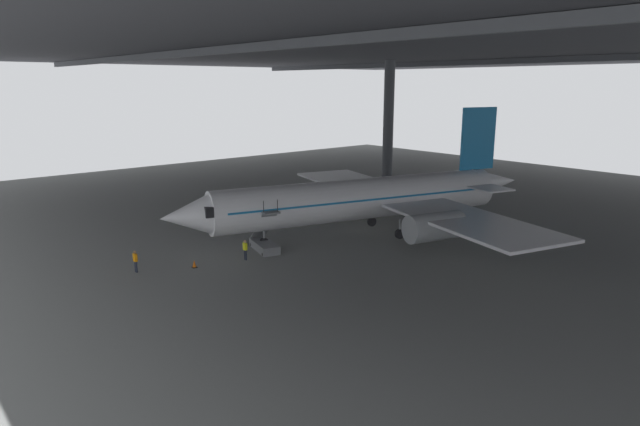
% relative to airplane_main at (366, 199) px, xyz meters
% --- Properties ---
extents(ground_plane, '(110.00, 110.00, 0.00)m').
position_rel_airplane_main_xyz_m(ground_plane, '(-0.33, 1.12, -3.48)').
color(ground_plane, slate).
extents(hangar_structure, '(121.00, 99.00, 18.35)m').
position_rel_airplane_main_xyz_m(hangar_structure, '(-0.38, 14.87, 14.24)').
color(hangar_structure, '#4C4F54').
rests_on(hangar_structure, ground_plane).
extents(airplane_main, '(36.13, 36.66, 11.61)m').
position_rel_airplane_main_xyz_m(airplane_main, '(0.00, 0.00, 0.00)').
color(airplane_main, white).
rests_on(airplane_main, ground_plane).
extents(boarding_stairs, '(4.45, 2.47, 4.69)m').
position_rel_airplane_main_xyz_m(boarding_stairs, '(-2.13, -10.10, -2.74)').
color(boarding_stairs, slate).
rests_on(boarding_stairs, ground_plane).
extents(crew_worker_near_nose, '(0.55, 0.24, 1.72)m').
position_rel_airplane_main_xyz_m(crew_worker_near_nose, '(-3.81, -20.72, -2.50)').
color(crew_worker_near_nose, '#232838').
rests_on(crew_worker_near_nose, ground_plane).
extents(crew_worker_by_stairs, '(0.55, 0.24, 1.66)m').
position_rel_airplane_main_xyz_m(crew_worker_by_stairs, '(-0.96, -12.80, -2.53)').
color(crew_worker_by_stairs, '#232838').
rests_on(crew_worker_by_stairs, ground_plane).
extents(traffic_cone_orange, '(0.36, 0.36, 0.60)m').
position_rel_airplane_main_xyz_m(traffic_cone_orange, '(-1.95, -16.85, -3.19)').
color(traffic_cone_orange, black).
rests_on(traffic_cone_orange, ground_plane).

